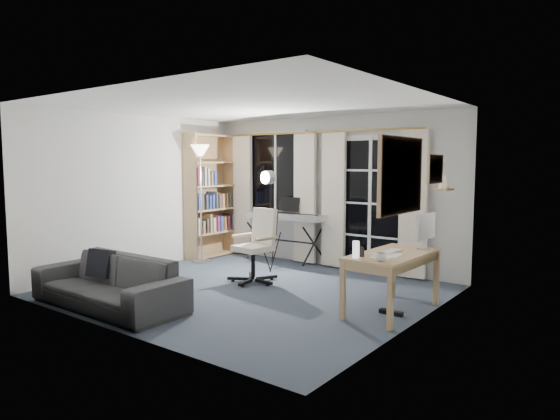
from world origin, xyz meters
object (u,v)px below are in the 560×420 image
object	(u,v)px
bookshelf	(208,199)
desk	(392,260)
office_chair	(259,238)
torchiere_lamp	(200,168)
monitor	(425,228)
studio_light	(268,189)
keyboard_piano	(286,217)
mug	(381,256)
sofa	(108,274)

from	to	relation	value
bookshelf	desk	xyz separation A→B (m)	(4.01, -1.13, -0.44)
office_chair	torchiere_lamp	bearing A→B (deg)	172.69
monitor	torchiere_lamp	bearing A→B (deg)	178.90
office_chair	desk	world-z (taller)	office_chair
studio_light	bookshelf	bearing A→B (deg)	-178.48
keyboard_piano	office_chair	world-z (taller)	keyboard_piano
torchiere_lamp	mug	bearing A→B (deg)	-16.93
torchiere_lamp	desk	bearing A→B (deg)	-10.09
monitor	studio_light	bearing A→B (deg)	173.46
desk	sofa	world-z (taller)	sofa
desk	monitor	world-z (taller)	monitor
office_chair	mug	xyz separation A→B (m)	(2.21, -0.73, 0.12)
studio_light	monitor	size ratio (longest dim) A/B	3.28
mug	studio_light	bearing A→B (deg)	152.00
torchiere_lamp	desk	world-z (taller)	torchiere_lamp
studio_light	office_chair	distance (m)	0.95
mug	sofa	world-z (taller)	sofa
bookshelf	mug	world-z (taller)	bookshelf
torchiere_lamp	monitor	distance (m)	3.97
keyboard_piano	sofa	size ratio (longest dim) A/B	0.71
office_chair	monitor	size ratio (longest dim) A/B	2.14
bookshelf	mug	distance (m)	4.43
monitor	keyboard_piano	bearing A→B (deg)	162.20
bookshelf	mug	bearing A→B (deg)	-21.30
bookshelf	desk	size ratio (longest dim) A/B	1.71
torchiere_lamp	studio_light	xyz separation A→B (m)	(1.29, 0.18, -0.31)
office_chair	desk	size ratio (longest dim) A/B	0.81
desk	monitor	bearing A→B (deg)	68.36
desk	mug	xyz separation A→B (m)	(0.10, -0.50, 0.14)
torchiere_lamp	keyboard_piano	xyz separation A→B (m)	(1.18, 0.77, -0.80)
keyboard_piano	sofa	xyz separation A→B (m)	(-0.16, -3.25, -0.38)
bookshelf	torchiere_lamp	size ratio (longest dim) A/B	1.11
mug	sofa	distance (m)	3.10
bookshelf	office_chair	world-z (taller)	bookshelf
office_chair	sofa	bearing A→B (deg)	-98.16
torchiere_lamp	office_chair	xyz separation A→B (m)	(1.60, -0.43, -0.97)
keyboard_piano	office_chair	bearing A→B (deg)	-72.96
sofa	keyboard_piano	bearing A→B (deg)	87.06
desk	office_chair	bearing A→B (deg)	175.70
studio_light	mug	size ratio (longest dim) A/B	14.40
keyboard_piano	monitor	xyz separation A→B (m)	(2.73, -0.98, 0.15)
torchiere_lamp	desk	distance (m)	3.90
torchiere_lamp	sofa	bearing A→B (deg)	-67.50
torchiere_lamp	sofa	world-z (taller)	torchiere_lamp
bookshelf	office_chair	size ratio (longest dim) A/B	2.10
office_chair	keyboard_piano	bearing A→B (deg)	117.12
studio_light	desk	distance (m)	2.66
torchiere_lamp	studio_light	distance (m)	1.34
desk	sofa	distance (m)	3.25
torchiere_lamp	studio_light	bearing A→B (deg)	8.06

